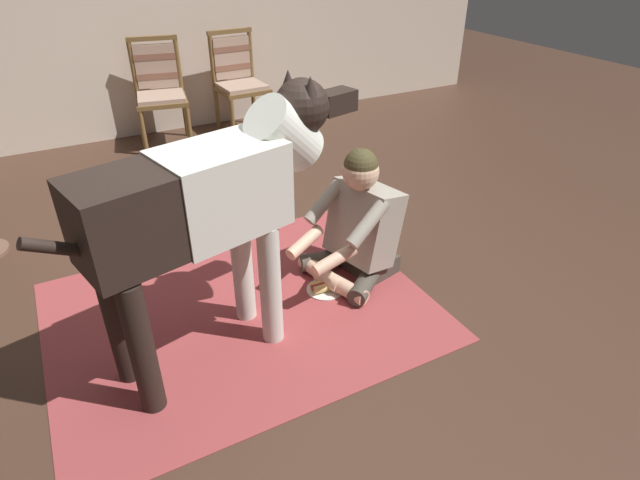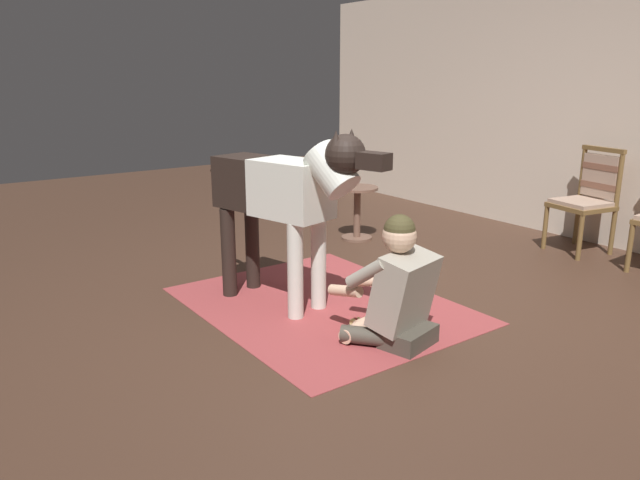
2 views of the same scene
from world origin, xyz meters
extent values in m
plane|color=#432B1F|center=(0.00, 0.00, 0.00)|extent=(14.32, 14.32, 0.00)
cube|color=beige|center=(0.00, 3.16, 1.30)|extent=(8.28, 0.10, 2.60)
cube|color=#973B3C|center=(-0.17, -0.08, 0.00)|extent=(2.04, 1.64, 0.01)
cylinder|color=brown|center=(0.28, 2.45, 0.21)|extent=(0.04, 0.04, 0.42)
cylinder|color=brown|center=(-0.13, 2.53, 0.21)|extent=(0.04, 0.04, 0.42)
cylinder|color=brown|center=(0.36, 2.86, 0.21)|extent=(0.04, 0.04, 0.42)
cylinder|color=brown|center=(-0.05, 2.94, 0.21)|extent=(0.04, 0.04, 0.42)
cube|color=brown|center=(0.11, 2.69, 0.44)|extent=(0.54, 0.54, 0.04)
cube|color=tan|center=(0.11, 2.69, 0.48)|extent=(0.49, 0.49, 0.04)
cylinder|color=brown|center=(0.36, 2.86, 0.72)|extent=(0.04, 0.04, 0.52)
cylinder|color=brown|center=(-0.05, 2.94, 0.72)|extent=(0.04, 0.04, 0.52)
cube|color=brown|center=(0.15, 2.90, 0.96)|extent=(0.46, 0.13, 0.04)
cube|color=tan|center=(0.15, 2.90, 0.71)|extent=(0.38, 0.12, 0.40)
cube|color=brown|center=(0.15, 2.90, 0.80)|extent=(0.39, 0.13, 0.06)
cube|color=brown|center=(0.15, 2.90, 0.62)|extent=(0.39, 0.13, 0.06)
cylinder|color=brown|center=(0.72, 2.48, 0.21)|extent=(0.04, 0.04, 0.42)
cube|color=#454036|center=(0.68, -0.05, 0.06)|extent=(0.32, 0.39, 0.12)
cylinder|color=#454036|center=(0.56, -0.24, 0.07)|extent=(0.38, 0.34, 0.11)
cylinder|color=beige|center=(0.40, -0.21, 0.06)|extent=(0.20, 0.37, 0.09)
cylinder|color=#454036|center=(0.49, 0.06, 0.07)|extent=(0.41, 0.18, 0.11)
cylinder|color=beige|center=(0.36, -0.04, 0.06)|extent=(0.15, 0.37, 0.09)
cube|color=#9F9787|center=(0.64, -0.06, 0.35)|extent=(0.39, 0.46, 0.49)
cylinder|color=#9F9787|center=(0.53, -0.27, 0.47)|extent=(0.30, 0.15, 0.24)
cylinder|color=beige|center=(0.32, -0.27, 0.30)|extent=(0.27, 0.10, 0.12)
cylinder|color=#9F9787|center=(0.44, 0.07, 0.47)|extent=(0.30, 0.15, 0.24)
cylinder|color=beige|center=(0.26, -0.02, 0.30)|extent=(0.28, 0.17, 0.12)
sphere|color=beige|center=(0.59, -0.07, 0.69)|extent=(0.21, 0.21, 0.21)
sphere|color=#443E22|center=(0.59, -0.07, 0.73)|extent=(0.19, 0.19, 0.19)
cylinder|color=silver|center=(-0.16, -0.13, 0.34)|extent=(0.11, 0.11, 0.68)
cylinder|color=silver|center=(-0.10, -0.37, 0.34)|extent=(0.11, 0.11, 0.68)
cylinder|color=black|center=(-0.82, -0.29, 0.34)|extent=(0.11, 0.11, 0.68)
cylinder|color=black|center=(-0.76, -0.53, 0.34)|extent=(0.11, 0.11, 0.68)
cube|color=silver|center=(-0.27, -0.28, 0.87)|extent=(0.60, 0.47, 0.39)
cube|color=black|center=(-0.67, -0.38, 0.87)|extent=(0.53, 0.43, 0.37)
cylinder|color=silver|center=(0.08, -0.20, 1.04)|extent=(0.44, 0.33, 0.39)
sphere|color=black|center=(0.18, -0.17, 1.14)|extent=(0.26, 0.26, 0.26)
cube|color=black|center=(0.40, -0.12, 1.12)|extent=(0.22, 0.16, 0.10)
cone|color=black|center=(0.15, -0.10, 1.24)|extent=(0.11, 0.11, 0.12)
cone|color=black|center=(0.19, -0.25, 1.24)|extent=(0.11, 0.11, 0.12)
cylinder|color=black|center=(-0.91, -0.44, 0.83)|extent=(0.35, 0.13, 0.23)
cylinder|color=white|center=(0.34, -0.13, 0.01)|extent=(0.22, 0.22, 0.01)
cylinder|color=#E4C470|center=(0.34, -0.16, 0.04)|extent=(0.17, 0.06, 0.05)
cylinder|color=#E4C470|center=(0.34, -0.11, 0.04)|extent=(0.17, 0.06, 0.05)
cylinder|color=maroon|center=(0.34, -0.13, 0.04)|extent=(0.18, 0.05, 0.04)
cylinder|color=brown|center=(-1.47, 1.29, 0.26)|extent=(0.07, 0.07, 0.51)
cylinder|color=brown|center=(-1.47, 1.29, 0.01)|extent=(0.31, 0.31, 0.02)
cylinder|color=brown|center=(-1.47, 1.29, 0.53)|extent=(0.42, 0.42, 0.02)
camera|label=1|loc=(-0.87, -2.34, 1.88)|focal=29.41mm
camera|label=2|loc=(3.15, -2.51, 1.63)|focal=33.81mm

